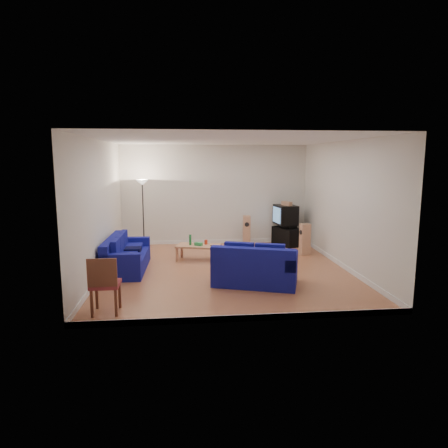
{
  "coord_description": "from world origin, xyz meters",
  "views": [
    {
      "loc": [
        -1.05,
        -9.64,
        2.74
      ],
      "look_at": [
        0.0,
        0.4,
        1.1
      ],
      "focal_mm": 32.0,
      "sensor_mm": 36.0,
      "label": 1
    }
  ],
  "objects": [
    {
      "name": "centre_speaker",
      "position": [
        2.24,
        2.65,
        1.36
      ],
      "size": [
        0.3,
        0.39,
        0.13
      ],
      "primitive_type": "cube",
      "rotation": [
        0.0,
        0.0,
        -1.09
      ],
      "color": "tan",
      "rests_on": "television"
    },
    {
      "name": "dining_chair",
      "position": [
        -2.45,
        -2.66,
        0.59
      ],
      "size": [
        0.51,
        0.51,
        1.06
      ],
      "rotation": [
        0.0,
        0.0,
        -0.0
      ],
      "color": "brown",
      "rests_on": "ground"
    },
    {
      "name": "speaker_right",
      "position": [
        2.45,
        1.35,
        0.46
      ],
      "size": [
        0.31,
        0.26,
        0.91
      ],
      "rotation": [
        0.0,
        0.0,
        -1.39
      ],
      "color": "tan",
      "rests_on": "ground"
    },
    {
      "name": "red_canister",
      "position": [
        -0.42,
        1.1,
        0.49
      ],
      "size": [
        0.12,
        0.12,
        0.13
      ],
      "primitive_type": "cylinder",
      "rotation": [
        0.0,
        0.0,
        -0.49
      ],
      "color": "red",
      "rests_on": "coffee_table"
    },
    {
      "name": "floor_lamp",
      "position": [
        -2.24,
        2.52,
        1.77
      ],
      "size": [
        0.37,
        0.37,
        2.14
      ],
      "color": "black",
      "rests_on": "ground"
    },
    {
      "name": "tv_stand",
      "position": [
        2.27,
        2.7,
        0.29
      ],
      "size": [
        0.85,
        1.07,
        0.57
      ],
      "primitive_type": "cube",
      "rotation": [
        0.0,
        0.0,
        -1.16
      ],
      "color": "black",
      "rests_on": "ground"
    },
    {
      "name": "av_receiver",
      "position": [
        2.31,
        2.71,
        0.63
      ],
      "size": [
        0.54,
        0.57,
        0.1
      ],
      "primitive_type": "cube",
      "rotation": [
        0.0,
        0.0,
        -1.04
      ],
      "color": "black",
      "rests_on": "tv_stand"
    },
    {
      "name": "sofa_loveseat",
      "position": [
        0.51,
        -1.26,
        0.34
      ],
      "size": [
        2.03,
        1.53,
        0.9
      ],
      "rotation": [
        0.0,
        0.0,
        -0.33
      ],
      "color": "navy",
      "rests_on": "ground"
    },
    {
      "name": "speaker_left",
      "position": [
        0.96,
        2.7,
        0.49
      ],
      "size": [
        0.25,
        0.32,
        0.98
      ],
      "rotation": [
        0.0,
        0.0,
        -0.09
      ],
      "color": "tan",
      "rests_on": "ground"
    },
    {
      "name": "remote",
      "position": [
        -0.25,
        0.86,
        0.44
      ],
      "size": [
        0.15,
        0.07,
        0.02
      ],
      "primitive_type": "cube",
      "rotation": [
        0.0,
        0.0,
        -0.17
      ],
      "color": "black",
      "rests_on": "coffee_table"
    },
    {
      "name": "television",
      "position": [
        2.22,
        2.74,
        0.99
      ],
      "size": [
        0.69,
        0.86,
        0.62
      ],
      "rotation": [
        0.0,
        0.0,
        -1.45
      ],
      "color": "black",
      "rests_on": "av_receiver"
    },
    {
      "name": "bottle",
      "position": [
        -0.86,
        1.05,
        0.57
      ],
      "size": [
        0.07,
        0.07,
        0.29
      ],
      "primitive_type": "cylinder",
      "rotation": [
        0.0,
        0.0,
        0.04
      ],
      "color": "#197233",
      "rests_on": "coffee_table"
    },
    {
      "name": "sofa_three_seat",
      "position": [
        -2.51,
        0.27,
        0.31
      ],
      "size": [
        0.97,
        2.15,
        0.82
      ],
      "rotation": [
        0.0,
        0.0,
        -1.6
      ],
      "color": "navy",
      "rests_on": "ground"
    },
    {
      "name": "tissue_box",
      "position": [
        -0.64,
        0.96,
        0.47
      ],
      "size": [
        0.24,
        0.21,
        0.09
      ],
      "primitive_type": "cube",
      "rotation": [
        0.0,
        0.0,
        -0.57
      ],
      "color": "green",
      "rests_on": "coffee_table"
    },
    {
      "name": "room",
      "position": [
        0.0,
        0.0,
        1.54
      ],
      "size": [
        6.01,
        6.51,
        3.21
      ],
      "color": "brown",
      "rests_on": "ground"
    },
    {
      "name": "coffee_table",
      "position": [
        -0.64,
        1.03,
        0.37
      ],
      "size": [
        1.29,
        0.88,
        0.43
      ],
      "rotation": [
        0.0,
        0.0,
        -0.27
      ],
      "color": "tan",
      "rests_on": "ground"
    }
  ]
}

